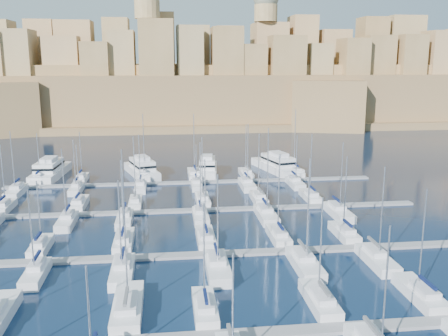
{
  "coord_description": "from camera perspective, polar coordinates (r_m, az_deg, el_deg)",
  "views": [
    {
      "loc": [
        -5.89,
        -79.92,
        27.84
      ],
      "look_at": [
        4.25,
        6.0,
        9.09
      ],
      "focal_mm": 40.0,
      "sensor_mm": 36.0,
      "label": 1
    }
  ],
  "objects": [
    {
      "name": "sailboat_27",
      "position": [
        99.19,
        -2.45,
        -3.64
      ],
      "size": [
        2.61,
        8.71,
        13.51
      ],
      "color": "silver",
      "rests_on": "ground"
    },
    {
      "name": "sailboat_25",
      "position": [
        100.46,
        -16.23,
        -3.93
      ],
      "size": [
        2.66,
        8.86,
        12.46
      ],
      "color": "silver",
      "rests_on": "ground"
    },
    {
      "name": "sailboat_38",
      "position": [
        121.01,
        -9.06,
        -0.85
      ],
      "size": [
        3.02,
        10.06,
        15.79
      ],
      "color": "silver",
      "rests_on": "ground"
    },
    {
      "name": "sailboat_16",
      "position": [
        79.84,
        6.25,
        -7.69
      ],
      "size": [
        2.57,
        8.55,
        13.72
      ],
      "color": "silver",
      "rests_on": "ground"
    },
    {
      "name": "sailboat_36",
      "position": [
        123.55,
        -20.32,
        -1.23
      ],
      "size": [
        2.45,
        8.16,
        11.78
      ],
      "color": "silver",
      "rests_on": "ground"
    },
    {
      "name": "motor_yacht_d",
      "position": [
        128.43,
        6.09,
        0.43
      ],
      "size": [
        10.24,
        19.82,
        5.25
      ],
      "color": "silver",
      "rests_on": "ground"
    },
    {
      "name": "sailboat_26",
      "position": [
        98.83,
        -10.08,
        -3.88
      ],
      "size": [
        2.42,
        8.05,
        13.94
      ],
      "color": "silver",
      "rests_on": "ground"
    },
    {
      "name": "sailboat_24",
      "position": [
        103.28,
        -23.76,
        -4.06
      ],
      "size": [
        2.42,
        8.07,
        12.81
      ],
      "color": "silver",
      "rests_on": "ground"
    },
    {
      "name": "sailboat_3",
      "position": [
        57.9,
        -2.2,
        -15.69
      ],
      "size": [
        2.53,
        8.43,
        13.09
      ],
      "color": "silver",
      "rests_on": "ground"
    },
    {
      "name": "fortified_city",
      "position": [
        235.61,
        -5.4,
        8.99
      ],
      "size": [
        460.0,
        108.95,
        59.52
      ],
      "color": "brown",
      "rests_on": "ground"
    },
    {
      "name": "pontoon_near",
      "position": [
        53.91,
        0.52,
        -18.61
      ],
      "size": [
        84.0,
        2.0,
        0.4
      ],
      "primitive_type": "cube",
      "color": "slate",
      "rests_on": "ground"
    },
    {
      "name": "sailboat_33",
      "position": [
        89.11,
        -2.69,
        -5.49
      ],
      "size": [
        2.6,
        8.67,
        14.39
      ],
      "color": "silver",
      "rests_on": "ground"
    },
    {
      "name": "sailboat_28",
      "position": [
        100.51,
        3.99,
        -3.44
      ],
      "size": [
        2.54,
        8.48,
        13.94
      ],
      "color": "silver",
      "rests_on": "ground"
    },
    {
      "name": "sailboat_20",
      "position": [
        68.18,
        -11.52,
        -11.45
      ],
      "size": [
        2.86,
        9.53,
        13.47
      ],
      "color": "silver",
      "rests_on": "ground"
    },
    {
      "name": "sailboat_31",
      "position": [
        90.45,
        -17.5,
        -5.79
      ],
      "size": [
        2.69,
        8.95,
        13.78
      ],
      "color": "silver",
      "rests_on": "ground"
    },
    {
      "name": "pontoon_far",
      "position": [
        115.43,
        -3.61,
        -1.65
      ],
      "size": [
        84.0,
        2.0,
        0.4
      ],
      "primitive_type": "cube",
      "color": "slate",
      "rests_on": "ground"
    },
    {
      "name": "sailboat_13",
      "position": [
        80.02,
        -20.2,
        -8.38
      ],
      "size": [
        2.43,
        8.09,
        10.94
      ],
      "color": "silver",
      "rests_on": "ground"
    },
    {
      "name": "sailboat_22",
      "position": [
        70.04,
        9.22,
        -10.67
      ],
      "size": [
        3.07,
        10.24,
        15.73
      ],
      "color": "silver",
      "rests_on": "ground"
    },
    {
      "name": "sailboat_2",
      "position": [
        58.93,
        -10.95,
        -15.35
      ],
      "size": [
        3.21,
        10.69,
        16.13
      ],
      "color": "silver",
      "rests_on": "ground"
    },
    {
      "name": "motor_yacht_a",
      "position": [
        128.15,
        -19.27,
        -0.22
      ],
      "size": [
        6.86,
        18.76,
        5.25
      ],
      "color": "silver",
      "rests_on": "ground"
    },
    {
      "name": "sailboat_32",
      "position": [
        89.19,
        -11.29,
        -5.71
      ],
      "size": [
        2.63,
        8.78,
        13.46
      ],
      "color": "silver",
      "rests_on": "ground"
    },
    {
      "name": "sailboat_23",
      "position": [
        73.68,
        17.05,
        -9.91
      ],
      "size": [
        2.91,
        9.7,
        14.29
      ],
      "color": "silver",
      "rests_on": "ground"
    },
    {
      "name": "sailboat_47",
      "position": [
        113.68,
        8.12,
        -1.69
      ],
      "size": [
        2.67,
        8.88,
        12.07
      ],
      "color": "silver",
      "rests_on": "ground"
    },
    {
      "name": "pontoon_mid_near",
      "position": [
        73.56,
        -1.67,
        -9.84
      ],
      "size": [
        84.0,
        2.0,
        0.4
      ],
      "primitive_type": "cube",
      "color": "slate",
      "rests_on": "ground"
    },
    {
      "name": "sailboat_44",
      "position": [
        110.5,
        -9.52,
        -2.15
      ],
      "size": [
        2.44,
        8.12,
        12.66
      ],
      "color": "silver",
      "rests_on": "ground"
    },
    {
      "name": "sailboat_4",
      "position": [
        60.56,
        10.91,
        -14.59
      ],
      "size": [
        2.72,
        9.08,
        13.16
      ],
      "color": "silver",
      "rests_on": "ground"
    },
    {
      "name": "sailboat_39",
      "position": [
        121.13,
        -3.39,
        -0.71
      ],
      "size": [
        3.05,
        10.16,
        15.65
      ],
      "color": "silver",
      "rests_on": "ground"
    },
    {
      "name": "sailboat_34",
      "position": [
        90.07,
        4.84,
        -5.3
      ],
      "size": [
        2.96,
        9.88,
        16.73
      ],
      "color": "silver",
      "rests_on": "ground"
    },
    {
      "name": "sailboat_43",
      "position": [
        112.1,
        -16.51,
        -2.29
      ],
      "size": [
        2.4,
        8.01,
        11.8
      ],
      "color": "silver",
      "rests_on": "ground"
    },
    {
      "name": "sailboat_29",
      "position": [
        103.07,
        9.85,
        -3.2
      ],
      "size": [
        2.6,
        8.65,
        13.71
      ],
      "color": "silver",
      "rests_on": "ground"
    },
    {
      "name": "pontoon_mid_far",
      "position": [
        94.25,
        -2.86,
        -4.84
      ],
      "size": [
        84.0,
        2.0,
        0.4
      ],
      "primitive_type": "cube",
      "color": "slate",
      "rests_on": "ground"
    },
    {
      "name": "sailboat_42",
      "position": [
        114.25,
        -22.66,
        -2.45
      ],
      "size": [
        2.81,
        9.35,
        13.92
      ],
      "color": "silver",
      "rests_on": "ground"
    },
    {
      "name": "motor_yacht_b",
      "position": [
        124.43,
        -9.37,
        -0.05
      ],
      "size": [
        9.77,
        17.55,
        5.25
      ],
      "color": "silver",
      "rests_on": "ground"
    },
    {
      "name": "sailboat_17",
      "position": [
        82.94,
        13.6,
        -7.2
      ],
      "size": [
        2.62,
        8.73,
        13.4
      ],
      "color": "silver",
      "rests_on": "ground"
    },
    {
      "name": "sailboat_41",
      "position": [
        124.71,
        8.07,
        -0.43
      ],
      "size": [
        2.88,
        9.58,
        16.48
      ],
      "color": "silver",
      "rests_on": "ground"
    },
    {
      "name": "sailboat_40",
      "position": [
        121.84,
        2.53,
        -0.64
      ],
      "size": [
        2.64,
        8.81,
        12.97
      ],
      "color": "silver",
      "rests_on": "ground"
    },
    {
      "name": "sailboat_15",
      "position": [
        78.38,
        -2.11,
        -8.01
      ],
      "size": [
        2.71,
        9.04,
        13.44
      ],
      "color": "silver",
      "rests_on": "ground"
    },
    {
      "name": "sailboat_35",
      "position": [
        93.63,
        12.95,
        -4.91
      ],
      "size": [
        2.96,
        9.88,
        14.05
      ],
      "color": "silver",
      "rests_on": "ground"
    },
    {
      "name": "sailboat_37",
      "position": [
        121.46,
        -15.95,
        -1.15
      ],
      "size": [
        2.35,
        7.82,
        11.93
      ],
      "color": "silver",
      "rests_on": "ground"
    },
    {
      "name": "motor_yacht_c",
      "position": [
        123.8,
        -1.91,
        0.05
      ],
      "size": [
        6.01,
        15.32,
        5.25
      ],
      "color": "silver",
      "rests_on": "ground"
    },
    {
      "name": "sailboat_46",
      "position": [
        111.1,
        2.65,
        -1.9
      ],
      "size": [
        2.85,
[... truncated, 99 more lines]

